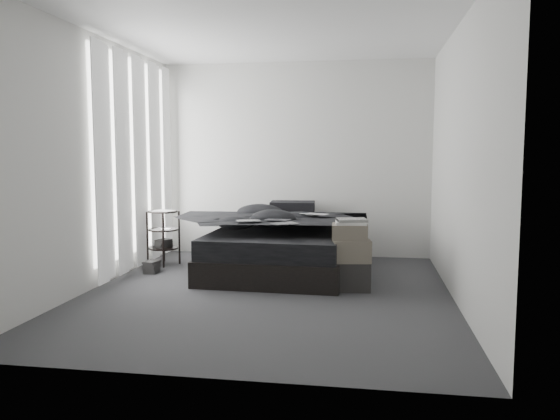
# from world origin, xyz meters

# --- Properties ---
(floor) EXTENTS (3.60, 4.20, 0.01)m
(floor) POSITION_xyz_m (0.00, 0.00, 0.00)
(floor) COLOR #333336
(floor) RESTS_ON ground
(ceiling) EXTENTS (3.60, 4.20, 0.01)m
(ceiling) POSITION_xyz_m (0.00, 0.00, 2.60)
(ceiling) COLOR white
(ceiling) RESTS_ON ground
(wall_back) EXTENTS (3.60, 0.01, 2.60)m
(wall_back) POSITION_xyz_m (0.00, 2.10, 1.30)
(wall_back) COLOR silver
(wall_back) RESTS_ON ground
(wall_front) EXTENTS (3.60, 0.01, 2.60)m
(wall_front) POSITION_xyz_m (0.00, -2.10, 1.30)
(wall_front) COLOR silver
(wall_front) RESTS_ON ground
(wall_left) EXTENTS (0.01, 4.20, 2.60)m
(wall_left) POSITION_xyz_m (-1.80, 0.00, 1.30)
(wall_left) COLOR silver
(wall_left) RESTS_ON ground
(wall_right) EXTENTS (0.01, 4.20, 2.60)m
(wall_right) POSITION_xyz_m (1.80, 0.00, 1.30)
(wall_right) COLOR silver
(wall_right) RESTS_ON ground
(window_left) EXTENTS (0.02, 2.00, 2.30)m
(window_left) POSITION_xyz_m (-1.78, 0.90, 1.35)
(window_left) COLOR white
(window_left) RESTS_ON wall_left
(curtain_left) EXTENTS (0.06, 2.12, 2.48)m
(curtain_left) POSITION_xyz_m (-1.73, 0.90, 1.28)
(curtain_left) COLOR white
(curtain_left) RESTS_ON wall_left
(bed) EXTENTS (1.60, 2.08, 0.28)m
(bed) POSITION_xyz_m (-0.03, 1.02, 0.14)
(bed) COLOR black
(bed) RESTS_ON floor
(mattress) EXTENTS (1.54, 2.02, 0.22)m
(mattress) POSITION_xyz_m (-0.03, 1.02, 0.38)
(mattress) COLOR black
(mattress) RESTS_ON bed
(duvet) EXTENTS (1.55, 1.78, 0.24)m
(duvet) POSITION_xyz_m (-0.03, 0.97, 0.61)
(duvet) COLOR black
(duvet) RESTS_ON mattress
(pillow_lower) EXTENTS (0.62, 0.43, 0.14)m
(pillow_lower) POSITION_xyz_m (-0.06, 1.81, 0.56)
(pillow_lower) COLOR black
(pillow_lower) RESTS_ON mattress
(pillow_upper) EXTENTS (0.60, 0.44, 0.13)m
(pillow_upper) POSITION_xyz_m (0.01, 1.79, 0.70)
(pillow_upper) COLOR black
(pillow_upper) RESTS_ON pillow_lower
(laptop) EXTENTS (0.38, 0.31, 0.03)m
(laptop) POSITION_xyz_m (0.34, 1.06, 0.74)
(laptop) COLOR silver
(laptop) RESTS_ON duvet
(comic_a) EXTENTS (0.30, 0.25, 0.01)m
(comic_a) POSITION_xyz_m (-0.29, 0.48, 0.73)
(comic_a) COLOR black
(comic_a) RESTS_ON duvet
(comic_b) EXTENTS (0.29, 0.22, 0.01)m
(comic_b) POSITION_xyz_m (0.01, 0.62, 0.74)
(comic_b) COLOR black
(comic_b) RESTS_ON duvet
(comic_c) EXTENTS (0.31, 0.28, 0.01)m
(comic_c) POSITION_xyz_m (0.13, 0.32, 0.75)
(comic_c) COLOR black
(comic_c) RESTS_ON duvet
(side_stand) EXTENTS (0.48, 0.48, 0.67)m
(side_stand) POSITION_xyz_m (-1.54, 1.18, 0.33)
(side_stand) COLOR black
(side_stand) RESTS_ON floor
(papers) EXTENTS (0.30, 0.25, 0.01)m
(papers) POSITION_xyz_m (-1.53, 1.17, 0.67)
(papers) COLOR white
(papers) RESTS_ON side_stand
(floor_books) EXTENTS (0.15, 0.21, 0.14)m
(floor_books) POSITION_xyz_m (-1.50, 0.70, 0.07)
(floor_books) COLOR black
(floor_books) RESTS_ON floor
(box_lower) EXTENTS (0.42, 0.35, 0.29)m
(box_lower) POSITION_xyz_m (0.81, 0.28, 0.15)
(box_lower) COLOR black
(box_lower) RESTS_ON floor
(box_mid) EXTENTS (0.41, 0.35, 0.22)m
(box_mid) POSITION_xyz_m (0.82, 0.27, 0.41)
(box_mid) COLOR #5F574B
(box_mid) RESTS_ON box_lower
(box_upper) EXTENTS (0.37, 0.30, 0.16)m
(box_upper) POSITION_xyz_m (0.80, 0.27, 0.59)
(box_upper) COLOR #5F574B
(box_upper) RESTS_ON box_mid
(art_book_white) EXTENTS (0.32, 0.27, 0.03)m
(art_book_white) POSITION_xyz_m (0.81, 0.28, 0.69)
(art_book_white) COLOR silver
(art_book_white) RESTS_ON box_upper
(art_book_snake) EXTENTS (0.33, 0.29, 0.03)m
(art_book_snake) POSITION_xyz_m (0.82, 0.27, 0.72)
(art_book_snake) COLOR silver
(art_book_snake) RESTS_ON art_book_white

